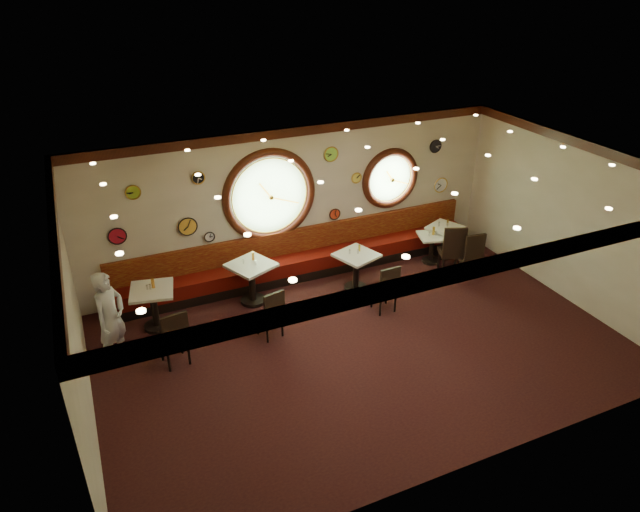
# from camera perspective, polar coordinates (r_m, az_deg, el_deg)

# --- Properties ---
(floor) EXTENTS (9.00, 6.00, 0.00)m
(floor) POSITION_cam_1_polar(r_m,az_deg,el_deg) (10.30, 4.17, -8.83)
(floor) COLOR black
(floor) RESTS_ON ground
(ceiling) EXTENTS (9.00, 6.00, 0.02)m
(ceiling) POSITION_cam_1_polar(r_m,az_deg,el_deg) (8.78, 4.89, 8.17)
(ceiling) COLOR #AF8731
(ceiling) RESTS_ON wall_back
(wall_back) EXTENTS (9.00, 0.02, 3.20)m
(wall_back) POSITION_cam_1_polar(r_m,az_deg,el_deg) (11.89, -2.31, 5.38)
(wall_back) COLOR beige
(wall_back) RESTS_ON floor
(wall_front) EXTENTS (9.00, 0.02, 3.20)m
(wall_front) POSITION_cam_1_polar(r_m,az_deg,el_deg) (7.39, 15.67, -11.31)
(wall_front) COLOR beige
(wall_front) RESTS_ON floor
(wall_left) EXTENTS (0.02, 6.00, 3.20)m
(wall_left) POSITION_cam_1_polar(r_m,az_deg,el_deg) (8.55, -23.41, -6.87)
(wall_left) COLOR beige
(wall_left) RESTS_ON floor
(wall_right) EXTENTS (0.02, 6.00, 3.20)m
(wall_right) POSITION_cam_1_polar(r_m,az_deg,el_deg) (12.06, 23.77, 3.27)
(wall_right) COLOR beige
(wall_right) RESTS_ON floor
(molding_back) EXTENTS (9.00, 0.10, 0.18)m
(molding_back) POSITION_cam_1_polar(r_m,az_deg,el_deg) (11.35, -2.36, 12.35)
(molding_back) COLOR #361309
(molding_back) RESTS_ON wall_back
(molding_front) EXTENTS (9.00, 0.10, 0.18)m
(molding_front) POSITION_cam_1_polar(r_m,az_deg,el_deg) (6.61, 17.06, -0.81)
(molding_front) COLOR #361309
(molding_front) RESTS_ON wall_back
(molding_left) EXTENTS (0.10, 6.00, 0.18)m
(molding_left) POSITION_cam_1_polar(r_m,az_deg,el_deg) (7.85, -25.10, 2.35)
(molding_left) COLOR #361309
(molding_left) RESTS_ON wall_back
(molding_right) EXTENTS (0.10, 6.00, 0.18)m
(molding_right) POSITION_cam_1_polar(r_m,az_deg,el_deg) (11.54, 25.03, 10.04)
(molding_right) COLOR #361309
(molding_right) RESTS_ON wall_back
(banquette_base) EXTENTS (8.00, 0.55, 0.20)m
(banquette_base) POSITION_cam_1_polar(r_m,az_deg,el_deg) (12.31, -1.69, -1.54)
(banquette_base) COLOR black
(banquette_base) RESTS_ON floor
(banquette_seat) EXTENTS (8.00, 0.55, 0.30)m
(banquette_seat) POSITION_cam_1_polar(r_m,az_deg,el_deg) (12.19, -1.71, -0.51)
(banquette_seat) COLOR #560B07
(banquette_seat) RESTS_ON banquette_base
(banquette_back) EXTENTS (8.00, 0.10, 0.55)m
(banquette_back) POSITION_cam_1_polar(r_m,az_deg,el_deg) (12.19, -2.13, 1.59)
(banquette_back) COLOR #5C0709
(banquette_back) RESTS_ON wall_back
(porthole_left_glass) EXTENTS (1.66, 0.02, 1.66)m
(porthole_left_glass) POSITION_cam_1_polar(r_m,az_deg,el_deg) (11.60, -5.09, 6.04)
(porthole_left_glass) COLOR #93D17D
(porthole_left_glass) RESTS_ON wall_back
(porthole_left_frame) EXTENTS (1.98, 0.18, 1.98)m
(porthole_left_frame) POSITION_cam_1_polar(r_m,az_deg,el_deg) (11.59, -5.07, 6.01)
(porthole_left_frame) COLOR #361309
(porthole_left_frame) RESTS_ON wall_back
(porthole_left_ring) EXTENTS (1.61, 0.03, 1.61)m
(porthole_left_ring) POSITION_cam_1_polar(r_m,az_deg,el_deg) (11.56, -5.02, 5.96)
(porthole_left_ring) COLOR gold
(porthole_left_ring) RESTS_ON wall_back
(porthole_right_glass) EXTENTS (1.10, 0.02, 1.10)m
(porthole_right_glass) POSITION_cam_1_polar(r_m,az_deg,el_deg) (12.73, 6.99, 7.71)
(porthole_right_glass) COLOR #93D17D
(porthole_right_glass) RESTS_ON wall_back
(porthole_right_frame) EXTENTS (1.38, 0.18, 1.38)m
(porthole_right_frame) POSITION_cam_1_polar(r_m,az_deg,el_deg) (12.72, 7.02, 7.69)
(porthole_right_frame) COLOR #361309
(porthole_right_frame) RESTS_ON wall_back
(porthole_right_ring) EXTENTS (1.09, 0.03, 1.09)m
(porthole_right_ring) POSITION_cam_1_polar(r_m,az_deg,el_deg) (12.69, 7.09, 7.65)
(porthole_right_ring) COLOR gold
(porthole_right_ring) RESTS_ON wall_back
(wall_clock_0) EXTENTS (0.36, 0.03, 0.36)m
(wall_clock_0) POSITION_cam_1_polar(r_m,az_deg,el_deg) (11.33, -13.10, 2.90)
(wall_clock_0) COLOR yellow
(wall_clock_0) RESTS_ON wall_back
(wall_clock_1) EXTENTS (0.28, 0.03, 0.28)m
(wall_clock_1) POSITION_cam_1_polar(r_m,az_deg,el_deg) (13.09, 11.46, 10.71)
(wall_clock_1) COLOR black
(wall_clock_1) RESTS_ON wall_back
(wall_clock_2) EXTENTS (0.24, 0.03, 0.24)m
(wall_clock_2) POSITION_cam_1_polar(r_m,az_deg,el_deg) (12.32, 1.47, 4.22)
(wall_clock_2) COLOR red
(wall_clock_2) RESTS_ON wall_back
(wall_clock_3) EXTENTS (0.32, 0.03, 0.32)m
(wall_clock_3) POSITION_cam_1_polar(r_m,az_deg,el_deg) (11.18, -19.62, 1.90)
(wall_clock_3) COLOR red
(wall_clock_3) RESTS_ON wall_back
(wall_clock_4) EXTENTS (0.26, 0.03, 0.26)m
(wall_clock_4) POSITION_cam_1_polar(r_m,az_deg,el_deg) (10.90, -18.20, 6.07)
(wall_clock_4) COLOR #8FB524
(wall_clock_4) RESTS_ON wall_back
(wall_clock_5) EXTENTS (0.20, 0.03, 0.20)m
(wall_clock_5) POSITION_cam_1_polar(r_m,az_deg,el_deg) (11.52, -11.01, 1.91)
(wall_clock_5) COLOR white
(wall_clock_5) RESTS_ON wall_back
(wall_clock_6) EXTENTS (0.24, 0.03, 0.24)m
(wall_clock_6) POSITION_cam_1_polar(r_m,az_deg,el_deg) (11.02, -12.10, 7.66)
(wall_clock_6) COLOR black
(wall_clock_6) RESTS_ON wall_back
(wall_clock_7) EXTENTS (0.30, 0.03, 0.30)m
(wall_clock_7) POSITION_cam_1_polar(r_m,az_deg,el_deg) (11.81, 1.10, 10.15)
(wall_clock_7) COLOR #8DD643
(wall_clock_7) RESTS_ON wall_back
(wall_clock_8) EXTENTS (0.34, 0.03, 0.34)m
(wall_clock_8) POSITION_cam_1_polar(r_m,az_deg,el_deg) (13.53, 11.96, 6.96)
(wall_clock_8) COLOR white
(wall_clock_8) RESTS_ON wall_back
(wall_clock_9) EXTENTS (0.22, 0.03, 0.22)m
(wall_clock_9) POSITION_cam_1_polar(r_m,az_deg,el_deg) (12.25, 3.65, 7.80)
(wall_clock_9) COLOR #E8DB4D
(wall_clock_9) RESTS_ON wall_back
(table_a) EXTENTS (0.89, 0.89, 0.83)m
(table_a) POSITION_cam_1_polar(r_m,az_deg,el_deg) (10.85, -16.29, -4.59)
(table_a) COLOR black
(table_a) RESTS_ON floor
(table_b) EXTENTS (1.03, 1.03, 0.86)m
(table_b) POSITION_cam_1_polar(r_m,az_deg,el_deg) (11.24, -6.84, -2.23)
(table_b) COLOR black
(table_b) RESTS_ON floor
(table_c) EXTENTS (0.94, 0.94, 0.81)m
(table_c) POSITION_cam_1_polar(r_m,az_deg,el_deg) (11.64, 3.64, -1.13)
(table_c) COLOR black
(table_c) RESTS_ON floor
(table_d) EXTENTS (0.75, 0.75, 0.66)m
(table_d) POSITION_cam_1_polar(r_m,az_deg,el_deg) (12.95, 11.12, 1.06)
(table_d) COLOR black
(table_d) RESTS_ON floor
(table_e) EXTENTS (0.90, 0.90, 0.75)m
(table_e) POSITION_cam_1_polar(r_m,az_deg,el_deg) (13.23, 12.31, 1.79)
(table_e) COLOR black
(table_e) RESTS_ON floor
(chair_a) EXTENTS (0.51, 0.51, 0.66)m
(chair_a) POSITION_cam_1_polar(r_m,az_deg,el_deg) (9.76, -14.36, -7.68)
(chair_a) COLOR black
(chair_a) RESTS_ON floor
(chair_b) EXTENTS (0.49, 0.49, 0.61)m
(chair_b) POSITION_cam_1_polar(r_m,az_deg,el_deg) (10.17, -4.82, -5.53)
(chair_b) COLOR black
(chair_b) RESTS_ON floor
(chair_c) EXTENTS (0.43, 0.43, 0.62)m
(chair_c) POSITION_cam_1_polar(r_m,az_deg,el_deg) (10.92, 6.71, -3.01)
(chair_c) COLOR black
(chair_c) RESTS_ON floor
(chair_d) EXTENTS (0.62, 0.62, 0.71)m
(chair_d) POSITION_cam_1_polar(r_m,az_deg,el_deg) (12.42, 13.12, 0.87)
(chair_d) COLOR black
(chair_d) RESTS_ON floor
(chair_e) EXTENTS (0.49, 0.49, 0.66)m
(chair_e) POSITION_cam_1_polar(r_m,az_deg,el_deg) (12.39, 14.90, 0.34)
(chair_e) COLOR black
(chair_e) RESTS_ON floor
(condiment_a_salt) EXTENTS (0.03, 0.03, 0.09)m
(condiment_a_salt) POSITION_cam_1_polar(r_m,az_deg,el_deg) (10.68, -16.91, -3.01)
(condiment_a_salt) COLOR silver
(condiment_a_salt) RESTS_ON table_a
(condiment_b_salt) EXTENTS (0.03, 0.03, 0.09)m
(condiment_b_salt) POSITION_cam_1_polar(r_m,az_deg,el_deg) (11.11, -7.68, -0.54)
(condiment_b_salt) COLOR silver
(condiment_b_salt) RESTS_ON table_b
(condiment_c_salt) EXTENTS (0.03, 0.03, 0.09)m
(condiment_c_salt) POSITION_cam_1_polar(r_m,az_deg,el_deg) (11.48, 2.99, 0.42)
(condiment_c_salt) COLOR silver
(condiment_c_salt) RESTS_ON table_c
(condiment_d_salt) EXTENTS (0.04, 0.04, 0.10)m
(condiment_d_salt) POSITION_cam_1_polar(r_m,az_deg,el_deg) (12.78, 10.87, 2.18)
(condiment_d_salt) COLOR silver
(condiment_d_salt) RESTS_ON table_d
(condiment_a_pepper) EXTENTS (0.04, 0.04, 0.10)m
(condiment_a_pepper) POSITION_cam_1_polar(r_m,az_deg,el_deg) (10.67, -16.64, -2.96)
(condiment_a_pepper) COLOR silver
(condiment_a_pepper) RESTS_ON table_a
(condiment_b_pepper) EXTENTS (0.03, 0.03, 0.09)m
(condiment_b_pepper) POSITION_cam_1_polar(r_m,az_deg,el_deg) (11.03, -6.45, -0.67)
(condiment_b_pepper) COLOR silver
(condiment_b_pepper) RESTS_ON table_b
(condiment_c_pepper) EXTENTS (0.03, 0.03, 0.09)m
(condiment_c_pepper) POSITION_cam_1_polar(r_m,az_deg,el_deg) (11.50, 3.82, 0.44)
(condiment_c_pepper) COLOR silver
(condiment_c_pepper) RESTS_ON table_c
(condiment_d_pepper) EXTENTS (0.04, 0.04, 0.10)m
(condiment_d_pepper) POSITION_cam_1_polar(r_m,az_deg,el_deg) (12.84, 11.51, 2.25)
(condiment_d_pepper) COLOR silver
(condiment_d_pepper) RESTS_ON table_d
(condiment_a_bottle) EXTENTS (0.06, 0.06, 0.18)m
(condiment_a_bottle) POSITION_cam_1_polar(r_m,az_deg,el_deg) (10.69, -16.37, -2.63)
(condiment_a_bottle) COLOR gold
(condiment_a_bottle) RESTS_ON table_a
(condiment_b_bottle) EXTENTS (0.05, 0.05, 0.17)m
(condiment_b_bottle) POSITION_cam_1_polar(r_m,az_deg,el_deg) (11.20, -6.72, -0.01)
(condiment_b_bottle) COLOR #C6822E
(condiment_b_bottle) RESTS_ON table_b
(condiment_c_bottle) EXTENTS (0.04, 0.04, 0.14)m
(condiment_c_bottle) POSITION_cam_1_polar(r_m,az_deg,el_deg) (11.59, 3.95, 0.80)
(condiment_c_bottle) COLOR gold
(condiment_c_bottle) RESTS_ON table_c
(condiment_d_bottle) EXTENTS (0.06, 0.06, 0.18)m
(condiment_d_bottle) POSITION_cam_1_polar(r_m,az_deg,el_deg) (12.85, 11.30, 2.49)
(condiment_d_bottle) COLOR gold
(condiment_d_bottle) RESTS_ON table_d
(condiment_e_salt) EXTENTS (0.04, 0.04, 0.10)m
(condiment_e_salt) POSITION_cam_1_polar(r_m,az_deg,el_deg) (13.09, 11.82, 3.15)
(condiment_e_salt) COLOR #B8B8BD
(condiment_e_salt) RESTS_ON table_e
(condiment_e_pepper) EXTENTS (0.03, 0.03, 0.09)m
(condiment_e_pepper) POSITION_cam_1_polar(r_m,az_deg,el_deg) (13.13, 12.63, 3.10)
(condiment_e_pepper) COLOR #BBBBBF
(condiment_e_pepper) RESTS_ON table_e
(condiment_e_bottle) EXTENTS (0.04, 0.04, 0.14)m
(condiment_e_bottle) POSITION_cam_1_polar(r_m,az_deg,el_deg) (13.17, 12.65, 3.31)
(condiment_e_bottle) COLOR gold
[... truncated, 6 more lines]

